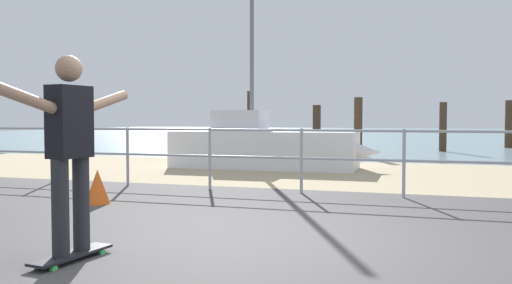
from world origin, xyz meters
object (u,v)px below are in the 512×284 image
(skateboard, at_px, (72,255))
(skateboarder, at_px, (70,142))
(traffic_cone, at_px, (98,187))
(sailboat, at_px, (270,147))

(skateboard, xyz_separation_m, skateboarder, (0.00, 0.00, 0.95))
(traffic_cone, bearing_deg, sailboat, 82.20)
(skateboard, bearing_deg, skateboarder, 26.57)
(traffic_cone, bearing_deg, skateboard, -59.67)
(skateboard, xyz_separation_m, traffic_cone, (-1.55, 2.64, 0.18))
(skateboard, bearing_deg, traffic_cone, 120.33)
(sailboat, bearing_deg, skateboard, -84.98)
(skateboard, relative_size, traffic_cone, 1.64)
(skateboarder, distance_m, traffic_cone, 3.16)
(skateboarder, xyz_separation_m, traffic_cone, (-1.55, 2.64, -0.77))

